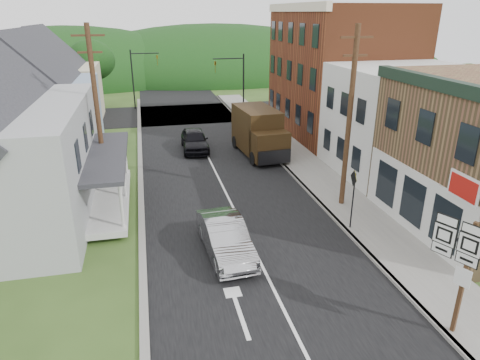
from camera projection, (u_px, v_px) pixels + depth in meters
ground at (255, 251)px, 18.12m from camera, size 120.00×120.00×0.00m
road at (215, 172)px, 27.20m from camera, size 9.00×90.00×0.02m
cross_road at (187, 114)px, 42.63m from camera, size 60.00×9.00×0.02m
sidewalk_right at (314, 174)px, 26.57m from camera, size 2.80×55.00×0.15m
curb_right at (294, 176)px, 26.29m from camera, size 0.20×55.00×0.15m
curb_left at (141, 189)px, 24.41m from camera, size 0.30×55.00×0.12m
storefront_white at (404, 121)px, 26.06m from camera, size 8.00×7.00×6.50m
storefront_red at (339, 72)px, 34.04m from camera, size 8.00×12.00×10.00m
house_blue at (43, 100)px, 29.95m from camera, size 7.14×8.16×7.28m
house_cream at (57, 82)px, 38.02m from camera, size 7.14×8.16×7.28m
utility_pole_right at (349, 118)px, 20.75m from camera, size 1.60×0.26×9.00m
utility_pole_left at (97, 111)px, 22.35m from camera, size 1.60×0.26×9.00m
traffic_signal_right at (236, 79)px, 38.96m from camera, size 2.87×0.20×6.00m
traffic_signal_left at (139, 72)px, 43.55m from camera, size 2.87×0.20×6.00m
tree_left_d at (91, 60)px, 43.54m from camera, size 4.80×4.80×6.94m
forested_ridge at (168, 76)px, 68.05m from camera, size 90.00×30.00×16.00m
silver_sedan at (225, 238)px, 17.67m from camera, size 1.89×4.69×1.52m
dark_sedan at (195, 140)px, 31.10m from camera, size 1.97×4.61×1.55m
delivery_van at (259, 132)px, 29.81m from camera, size 2.83×6.00×3.25m
route_sign_cluster at (466, 264)px, 12.49m from camera, size 0.98×2.00×3.80m
warning_sign at (353, 191)px, 19.18m from camera, size 0.17×0.78×2.85m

